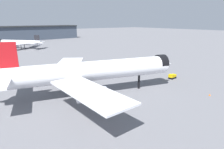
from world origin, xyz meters
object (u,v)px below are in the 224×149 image
airliner_far_taxiway (21,43)px  baggage_cart_trailing (85,67)px  airliner_near_gate (89,72)px  baggage_tug_wing (172,76)px  traffic_cone_near_nose (210,95)px

airliner_far_taxiway → baggage_cart_trailing: bearing=144.7°
airliner_far_taxiway → baggage_cart_trailing: (6.99, -89.54, -3.80)m
baggage_cart_trailing → airliner_near_gate: bearing=58.9°
baggage_tug_wing → airliner_near_gate: bearing=-11.3°
baggage_cart_trailing → traffic_cone_near_nose: bearing=100.7°
airliner_near_gate → baggage_cart_trailing: (14.67, 28.86, -6.28)m
traffic_cone_near_nose → baggage_tug_wing: bearing=71.4°
baggage_cart_trailing → baggage_tug_wing: bearing=115.8°
airliner_near_gate → baggage_cart_trailing: airliner_near_gate is taller
baggage_tug_wing → traffic_cone_near_nose: bearing=67.7°
airliner_far_taxiway → traffic_cone_near_nose: size_ratio=56.96×
airliner_near_gate → traffic_cone_near_nose: airliner_near_gate is taller
baggage_cart_trailing → traffic_cone_near_nose: size_ratio=4.08×
airliner_near_gate → traffic_cone_near_nose: size_ratio=92.28×
baggage_cart_trailing → traffic_cone_near_nose: baggage_cart_trailing is taller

